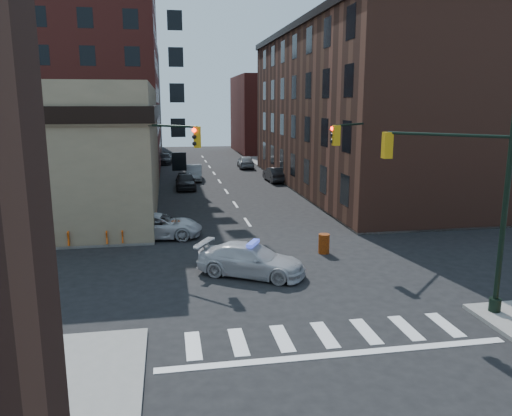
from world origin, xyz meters
name	(u,v)px	position (x,y,z in m)	size (l,w,h in m)	color
ground	(281,271)	(0.00, 0.00, 0.00)	(140.00, 140.00, 0.00)	black
sidewalk_ne	(408,169)	(23.00, 32.75, 0.07)	(34.00, 54.50, 0.15)	gray
apartment_block	(45,65)	(-18.50, 40.00, 12.00)	(25.00, 25.00, 24.00)	maroon
commercial_row_ne	(364,112)	(13.00, 22.50, 7.00)	(14.00, 34.00, 14.00)	#532D21
filler_nw	(96,102)	(-16.00, 62.00, 8.00)	(20.00, 18.00, 16.00)	brown
filler_ne	(286,114)	(14.00, 58.00, 6.00)	(16.00, 16.00, 12.00)	maroon
signal_pole_se	(474,191)	(6.04, -5.52, 4.61)	(5.40, 5.27, 8.00)	black
signal_pole_nw	(154,169)	(-5.85, 5.34, 4.34)	(3.58, 3.67, 8.00)	black
signal_pole_ne	(359,164)	(5.84, 5.35, 4.34)	(3.67, 3.58, 8.00)	black
tree_ne_near	(297,148)	(7.50, 26.00, 3.49)	(3.00, 3.00, 4.85)	black
tree_ne_far	(279,142)	(7.50, 34.00, 3.49)	(3.00, 3.00, 4.85)	black
police_car	(251,260)	(-1.48, -0.35, 0.73)	(2.05, 5.05, 1.46)	silver
pickup	(158,226)	(-5.80, 7.08, 0.72)	(2.38, 5.16, 1.43)	silver
parked_car_wnear	(185,181)	(-3.56, 24.02, 0.77)	(1.82, 4.52, 1.54)	black
parked_car_wfar	(194,173)	(-2.50, 29.27, 0.78)	(1.65, 4.72, 1.56)	gray
parked_car_wdeep	(165,159)	(-5.50, 44.02, 0.68)	(1.91, 4.69, 1.36)	black
parked_car_enear	(275,174)	(5.50, 26.81, 0.74)	(1.56, 4.47, 1.47)	black
parked_car_efar	(246,162)	(4.28, 38.18, 0.78)	(1.84, 4.57, 1.56)	#9A9EA3
pedestrian_a	(147,214)	(-6.50, 9.22, 1.01)	(0.63, 0.41, 1.72)	black
pedestrian_b	(79,216)	(-10.62, 9.32, 1.00)	(0.83, 0.64, 1.70)	black
pedestrian_c	(23,231)	(-13.00, 6.09, 0.99)	(0.98, 0.41, 1.67)	#202631
barrel_road	(324,244)	(2.88, 2.38, 0.52)	(0.58, 0.58, 1.04)	red
barrel_bank	(176,229)	(-4.77, 6.99, 0.49)	(0.55, 0.55, 0.99)	#E0560A
barricade_nw_a	(115,236)	(-8.15, 5.70, 0.57)	(1.11, 0.56, 0.83)	#D53C0A
barricade_nw_b	(61,238)	(-11.00, 5.70, 0.60)	(1.21, 0.61, 0.91)	red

